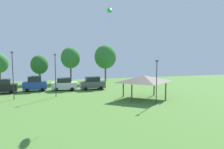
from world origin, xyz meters
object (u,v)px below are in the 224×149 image
object	(u,v)px
kite_flying_1	(110,10)
parked_car_leftmost	(3,86)
light_post_1	(13,73)
light_post_2	(55,73)
light_post_0	(157,79)
treeline_tree_4	(105,57)
park_pavilion	(144,79)
treeline_tree_2	(39,65)
parked_car_second_from_left	(35,84)
parked_car_third_from_left	(64,84)
treeline_tree_3	(71,58)
parked_car_rightmost_in_row	(93,83)

from	to	relation	value
kite_flying_1	parked_car_leftmost	bearing A→B (deg)	138.68
light_post_1	light_post_2	distance (m)	6.20
light_post_0	treeline_tree_4	world-z (taller)	treeline_tree_4
light_post_2	kite_flying_1	bearing A→B (deg)	-50.39
park_pavilion	light_post_0	size ratio (longest dim) A/B	1.12
treeline_tree_2	light_post_1	bearing A→B (deg)	-100.68
parked_car_leftmost	light_post_2	world-z (taller)	light_post_2
treeline_tree_4	parked_car_leftmost	bearing A→B (deg)	-153.50
parked_car_second_from_left	treeline_tree_2	size ratio (longest dim) A/B	0.67
parked_car_second_from_left	parked_car_third_from_left	xyz separation A→B (m)	(5.19, -0.67, -0.16)
parked_car_leftmost	light_post_1	world-z (taller)	light_post_1
parked_car_leftmost	treeline_tree_2	world-z (taller)	treeline_tree_2
light_post_1	treeline_tree_4	distance (m)	24.06
parked_car_leftmost	light_post_1	distance (m)	7.06
kite_flying_1	light_post_2	xyz separation A→B (m)	(-6.79, 8.21, -8.70)
light_post_0	light_post_2	bearing A→B (deg)	148.85
light_post_0	park_pavilion	bearing A→B (deg)	97.58
parked_car_leftmost	treeline_tree_3	bearing A→B (deg)	39.61
parked_car_third_from_left	parked_car_rightmost_in_row	bearing A→B (deg)	1.02
kite_flying_1	light_post_0	world-z (taller)	kite_flying_1
treeline_tree_4	treeline_tree_3	bearing A→B (deg)	172.61
treeline_tree_2	treeline_tree_3	size ratio (longest dim) A/B	0.78
parked_car_second_from_left	parked_car_third_from_left	size ratio (longest dim) A/B	0.89
parked_car_leftmost	light_post_0	xyz separation A→B (m)	(22.26, -13.62, 2.26)
park_pavilion	treeline_tree_4	world-z (taller)	treeline_tree_4
parked_car_leftmost	parked_car_second_from_left	world-z (taller)	parked_car_second_from_left
kite_flying_1	treeline_tree_2	distance (m)	27.28
park_pavilion	treeline_tree_3	bearing A→B (deg)	113.66
light_post_1	treeline_tree_2	distance (m)	16.55
parked_car_rightmost_in_row	treeline_tree_3	bearing A→B (deg)	104.63
parked_car_second_from_left	light_post_1	bearing A→B (deg)	-111.22
parked_car_leftmost	light_post_2	bearing A→B (deg)	-34.28
treeline_tree_2	treeline_tree_4	size ratio (longest dim) A/B	0.73
park_pavilion	light_post_0	world-z (taller)	light_post_0
light_post_2	light_post_1	bearing A→B (deg)	-175.59
parked_car_rightmost_in_row	treeline_tree_2	distance (m)	14.72
parked_car_second_from_left	parked_car_rightmost_in_row	distance (m)	10.43
parked_car_rightmost_in_row	treeline_tree_2	xyz separation A→B (m)	(-9.93, 10.47, 2.92)
parked_car_third_from_left	light_post_0	xyz separation A→B (m)	(11.88, -13.81, 2.30)
kite_flying_1	park_pavilion	bearing A→B (deg)	29.45
parked_car_third_from_left	treeline_tree_4	size ratio (longest dim) A/B	0.55
parked_car_second_from_left	treeline_tree_3	xyz separation A→B (m)	(7.26, 10.33, 4.20)
parked_car_leftmost	treeline_tree_2	xyz separation A→B (m)	(5.64, 10.33, 2.92)
parked_car_third_from_left	light_post_2	bearing A→B (deg)	-101.36
kite_flying_1	treeline_tree_2	xyz separation A→B (m)	(-9.90, 23.99, -8.41)
kite_flying_1	parked_car_third_from_left	bearing A→B (deg)	110.45
park_pavilion	light_post_1	xyz separation A→B (m)	(-19.22, 4.20, 0.95)
parked_car_third_from_left	parked_car_second_from_left	bearing A→B (deg)	177.34
light_post_1	treeline_tree_3	distance (m)	19.82
parked_car_second_from_left	light_post_2	xyz separation A→B (m)	(3.56, -6.32, 2.52)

